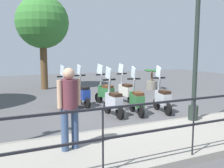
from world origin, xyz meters
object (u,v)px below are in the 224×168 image
at_px(scooter_far_0, 125,91).
at_px(scooter_far_3, 66,95).
at_px(scooter_far_2, 83,94).
at_px(scooter_near_2, 113,101).
at_px(tree_distant, 42,23).
at_px(scooter_near_1, 137,100).
at_px(pedestrian_distant, 69,102).
at_px(scooter_far_1, 105,92).
at_px(scooter_near_0, 162,98).
at_px(lamp_post_near, 196,44).
at_px(potted_palm, 152,81).

relative_size(scooter_far_0, scooter_far_3, 1.00).
bearing_deg(scooter_far_2, scooter_near_2, -169.59).
relative_size(tree_distant, scooter_near_1, 3.15).
bearing_deg(pedestrian_distant, scooter_far_3, 152.79).
bearing_deg(scooter_far_3, tree_distant, -8.63).
bearing_deg(scooter_far_1, scooter_near_0, -161.98).
height_order(lamp_post_near, scooter_far_1, lamp_post_near).
bearing_deg(scooter_near_1, pedestrian_distant, 138.80).
relative_size(tree_distant, scooter_near_2, 3.15).
bearing_deg(scooter_near_2, potted_palm, -49.03).
bearing_deg(lamp_post_near, scooter_near_2, 42.51).
bearing_deg(potted_palm, scooter_near_1, 141.25).
relative_size(lamp_post_near, pedestrian_distant, 2.91).
xyz_separation_m(potted_palm, scooter_near_0, (-4.31, 2.44, 0.04)).
bearing_deg(scooter_far_3, scooter_near_2, -153.45).
relative_size(scooter_near_0, scooter_far_1, 1.00).
distance_m(tree_distant, scooter_far_1, 5.88).
bearing_deg(pedestrian_distant, scooter_near_0, 106.11).
distance_m(tree_distant, scooter_far_0, 6.17).
relative_size(scooter_near_0, scooter_far_0, 1.00).
distance_m(tree_distant, scooter_far_2, 5.72).
relative_size(scooter_near_0, scooter_far_3, 1.00).
xyz_separation_m(scooter_near_0, scooter_far_1, (1.90, 1.25, 0.00)).
bearing_deg(scooter_far_1, scooter_far_2, 74.14).
height_order(scooter_far_2, scooter_far_3, same).
xyz_separation_m(potted_palm, scooter_far_3, (-2.48, 5.21, 0.04)).
distance_m(tree_distant, potted_palm, 6.44).
relative_size(potted_palm, scooter_far_1, 0.69).
bearing_deg(scooter_far_2, potted_palm, -67.04).
xyz_separation_m(pedestrian_distant, scooter_far_2, (4.05, -1.57, -0.60)).
height_order(scooter_far_0, scooter_far_1, same).
bearing_deg(scooter_near_2, lamp_post_near, -141.10).
height_order(scooter_far_1, scooter_far_2, same).
height_order(scooter_near_0, scooter_far_0, same).
xyz_separation_m(lamp_post_near, scooter_near_1, (1.64, 0.85, -1.73)).
xyz_separation_m(scooter_far_1, scooter_far_2, (0.01, 0.89, 0.00)).
xyz_separation_m(scooter_near_0, scooter_near_2, (0.24, 1.69, 0.00)).
bearing_deg(potted_palm, scooter_near_2, 134.59).
relative_size(lamp_post_near, scooter_far_3, 3.01).
bearing_deg(scooter_far_1, tree_distant, 1.39).
bearing_deg(potted_palm, scooter_far_0, 130.63).
bearing_deg(scooter_far_2, scooter_far_3, 93.44).
xyz_separation_m(scooter_near_0, scooter_far_0, (1.86, 0.41, 0.00)).
xyz_separation_m(pedestrian_distant, scooter_near_2, (2.38, -2.02, -0.60)).
xyz_separation_m(tree_distant, potted_palm, (-2.45, -5.14, -3.02)).
height_order(tree_distant, scooter_near_1, tree_distant).
distance_m(lamp_post_near, scooter_near_1, 2.53).
xyz_separation_m(lamp_post_near, scooter_far_1, (3.43, 1.18, -1.73)).
bearing_deg(scooter_far_2, scooter_far_1, -95.30).
distance_m(scooter_far_1, scooter_far_2, 0.89).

